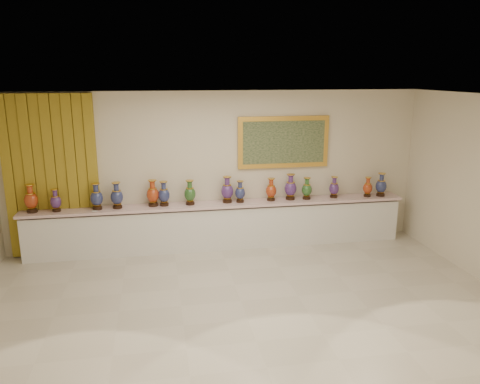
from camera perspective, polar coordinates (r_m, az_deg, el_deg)
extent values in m
plane|color=beige|center=(7.19, 0.09, -13.13)|extent=(8.00, 8.00, 0.00)
plane|color=beige|center=(9.04, -2.74, 2.72)|extent=(8.00, 0.00, 8.00)
plane|color=white|center=(6.39, 0.10, 11.50)|extent=(8.00, 8.00, 0.00)
cube|color=gold|center=(9.10, -21.97, 1.77)|extent=(1.64, 0.14, 2.95)
cube|color=gold|center=(9.16, 5.33, 6.08)|extent=(1.80, 0.06, 1.00)
cube|color=#18311E|center=(9.13, 5.39, 6.05)|extent=(1.62, 0.02, 0.82)
cube|color=white|center=(9.10, -2.47, -4.34)|extent=(7.20, 0.42, 0.81)
cube|color=silver|center=(8.94, -2.48, -1.53)|extent=(7.28, 0.48, 0.05)
cylinder|color=black|center=(9.14, -23.99, -2.11)|extent=(0.18, 0.18, 0.05)
cone|color=gold|center=(9.12, -24.03, -1.78)|extent=(0.16, 0.16, 0.03)
ellipsoid|color=#8E050B|center=(9.09, -24.12, -0.92)|extent=(0.26, 0.26, 0.30)
cylinder|color=gold|center=(9.06, -24.20, -0.15)|extent=(0.16, 0.16, 0.01)
cylinder|color=#8E050B|center=(9.04, -24.24, 0.24)|extent=(0.09, 0.09, 0.11)
cone|color=#8E050B|center=(9.03, -24.29, 0.70)|extent=(0.16, 0.16, 0.04)
cylinder|color=gold|center=(9.02, -24.30, 0.82)|extent=(0.17, 0.17, 0.01)
cylinder|color=black|center=(9.03, -21.45, -2.08)|extent=(0.15, 0.15, 0.04)
cone|color=gold|center=(9.01, -21.47, -1.81)|extent=(0.13, 0.13, 0.03)
ellipsoid|color=#1C0C45|center=(8.99, -21.54, -1.11)|extent=(0.23, 0.23, 0.24)
cylinder|color=gold|center=(8.96, -21.60, -0.49)|extent=(0.13, 0.13, 0.01)
cylinder|color=#1C0C45|center=(8.95, -21.63, -0.16)|extent=(0.08, 0.08, 0.09)
cone|color=#1C0C45|center=(8.93, -21.66, 0.20)|extent=(0.13, 0.13, 0.03)
cylinder|color=gold|center=(8.93, -21.67, 0.30)|extent=(0.13, 0.13, 0.01)
cylinder|color=black|center=(8.91, -16.99, -1.88)|extent=(0.17, 0.17, 0.05)
cone|color=gold|center=(8.90, -17.02, -1.55)|extent=(0.15, 0.15, 0.03)
ellipsoid|color=#0F173B|center=(8.86, -17.08, -0.72)|extent=(0.24, 0.24, 0.28)
cylinder|color=gold|center=(8.83, -17.13, 0.03)|extent=(0.15, 0.15, 0.01)
cylinder|color=#0F173B|center=(8.82, -17.16, 0.42)|extent=(0.09, 0.09, 0.10)
cone|color=#0F173B|center=(8.80, -17.20, 0.86)|extent=(0.15, 0.15, 0.04)
cylinder|color=gold|center=(8.80, -17.21, 0.98)|extent=(0.16, 0.16, 0.01)
cylinder|color=black|center=(8.89, -14.70, -1.76)|extent=(0.17, 0.17, 0.05)
cone|color=gold|center=(8.88, -14.72, -1.43)|extent=(0.15, 0.15, 0.03)
ellipsoid|color=#0F173B|center=(8.84, -14.78, -0.59)|extent=(0.27, 0.27, 0.28)
cylinder|color=gold|center=(8.81, -14.83, 0.16)|extent=(0.15, 0.15, 0.01)
cylinder|color=#0F173B|center=(8.80, -14.85, 0.55)|extent=(0.09, 0.09, 0.10)
cone|color=#0F173B|center=(8.78, -14.88, 0.99)|extent=(0.15, 0.15, 0.04)
cylinder|color=gold|center=(8.78, -14.89, 1.11)|extent=(0.16, 0.16, 0.01)
cylinder|color=black|center=(8.89, -10.53, -1.53)|extent=(0.18, 0.18, 0.05)
cone|color=gold|center=(8.87, -10.55, -1.19)|extent=(0.15, 0.15, 0.03)
ellipsoid|color=#8E050B|center=(8.84, -10.59, -0.33)|extent=(0.29, 0.29, 0.29)
cylinder|color=gold|center=(8.81, -10.62, 0.44)|extent=(0.16, 0.16, 0.01)
cylinder|color=#8E050B|center=(8.79, -10.64, 0.84)|extent=(0.09, 0.09, 0.10)
cone|color=#8E050B|center=(8.78, -10.66, 1.30)|extent=(0.16, 0.16, 0.04)
cylinder|color=gold|center=(8.77, -10.67, 1.42)|extent=(0.16, 0.16, 0.01)
cylinder|color=black|center=(8.88, -9.21, -1.50)|extent=(0.16, 0.16, 0.05)
cone|color=gold|center=(8.86, -9.22, -1.18)|extent=(0.14, 0.14, 0.03)
ellipsoid|color=#0F173B|center=(8.83, -9.25, -0.38)|extent=(0.29, 0.29, 0.27)
cylinder|color=gold|center=(8.80, -9.28, 0.34)|extent=(0.15, 0.15, 0.01)
cylinder|color=#0F173B|center=(8.79, -9.30, 0.72)|extent=(0.09, 0.09, 0.10)
cone|color=#0F173B|center=(8.77, -9.32, 1.14)|extent=(0.15, 0.15, 0.04)
cylinder|color=gold|center=(8.77, -9.32, 1.26)|extent=(0.15, 0.15, 0.01)
cylinder|color=black|center=(8.89, -6.09, -1.37)|extent=(0.17, 0.17, 0.05)
cone|color=gold|center=(8.87, -6.10, -1.06)|extent=(0.15, 0.15, 0.03)
ellipsoid|color=black|center=(8.84, -6.12, -0.24)|extent=(0.29, 0.29, 0.27)
cylinder|color=gold|center=(8.81, -6.14, 0.48)|extent=(0.15, 0.15, 0.01)
cylinder|color=black|center=(8.80, -6.15, 0.86)|extent=(0.09, 0.09, 0.10)
cone|color=black|center=(8.78, -6.16, 1.29)|extent=(0.15, 0.15, 0.04)
cylinder|color=gold|center=(8.78, -6.17, 1.40)|extent=(0.15, 0.15, 0.01)
cylinder|color=black|center=(8.98, -1.56, -1.11)|extent=(0.18, 0.18, 0.05)
cone|color=gold|center=(8.97, -1.56, -0.77)|extent=(0.16, 0.16, 0.03)
ellipsoid|color=#1C0C45|center=(8.93, -1.57, 0.10)|extent=(0.29, 0.29, 0.29)
cylinder|color=gold|center=(8.90, -1.57, 0.87)|extent=(0.16, 0.16, 0.01)
cylinder|color=#1C0C45|center=(8.89, -1.58, 1.28)|extent=(0.09, 0.09, 0.11)
cone|color=#1C0C45|center=(8.87, -1.58, 1.73)|extent=(0.16, 0.16, 0.04)
cylinder|color=gold|center=(8.87, -1.58, 1.86)|extent=(0.17, 0.17, 0.01)
cylinder|color=black|center=(9.00, 0.02, -1.12)|extent=(0.15, 0.15, 0.04)
cone|color=gold|center=(8.98, 0.02, -0.83)|extent=(0.13, 0.13, 0.03)
ellipsoid|color=#0F173B|center=(8.95, 0.02, -0.12)|extent=(0.26, 0.26, 0.24)
cylinder|color=gold|center=(8.93, 0.02, 0.52)|extent=(0.13, 0.13, 0.01)
cylinder|color=#0F173B|center=(8.92, 0.02, 0.86)|extent=(0.08, 0.08, 0.09)
cone|color=#0F173B|center=(8.90, 0.02, 1.23)|extent=(0.13, 0.13, 0.03)
cylinder|color=gold|center=(8.90, 0.02, 1.34)|extent=(0.14, 0.14, 0.01)
cylinder|color=black|center=(9.13, 3.79, -0.90)|extent=(0.16, 0.16, 0.04)
cone|color=gold|center=(9.12, 3.80, -0.61)|extent=(0.14, 0.14, 0.03)
ellipsoid|color=#8E050B|center=(9.09, 3.81, 0.14)|extent=(0.25, 0.25, 0.26)
cylinder|color=gold|center=(9.06, 3.82, 0.81)|extent=(0.14, 0.14, 0.01)
cylinder|color=#8E050B|center=(9.05, 3.83, 1.15)|extent=(0.08, 0.08, 0.09)
cone|color=#8E050B|center=(9.04, 3.84, 1.55)|extent=(0.14, 0.14, 0.03)
cylinder|color=gold|center=(9.03, 3.84, 1.65)|extent=(0.14, 0.14, 0.01)
cylinder|color=black|center=(9.24, 6.14, -0.75)|extent=(0.18, 0.18, 0.05)
cone|color=gold|center=(9.23, 6.15, -0.41)|extent=(0.16, 0.16, 0.03)
ellipsoid|color=#1C0C45|center=(9.20, 6.18, 0.43)|extent=(0.29, 0.29, 0.29)
cylinder|color=gold|center=(9.17, 6.20, 1.19)|extent=(0.16, 0.16, 0.01)
cylinder|color=#1C0C45|center=(9.15, 6.21, 1.58)|extent=(0.09, 0.09, 0.11)
cone|color=#1C0C45|center=(9.14, 6.22, 2.03)|extent=(0.16, 0.16, 0.04)
cylinder|color=gold|center=(9.13, 6.22, 2.15)|extent=(0.17, 0.17, 0.01)
cylinder|color=black|center=(9.31, 8.11, -0.72)|extent=(0.15, 0.15, 0.04)
cone|color=gold|center=(9.30, 8.12, -0.44)|extent=(0.13, 0.13, 0.03)
ellipsoid|color=black|center=(9.27, 8.15, 0.27)|extent=(0.23, 0.23, 0.25)
cylinder|color=gold|center=(9.24, 8.17, 0.91)|extent=(0.14, 0.14, 0.01)
cylinder|color=black|center=(9.23, 8.18, 1.25)|extent=(0.08, 0.08, 0.09)
cone|color=black|center=(9.22, 8.19, 1.62)|extent=(0.14, 0.14, 0.03)
cylinder|color=gold|center=(9.21, 8.20, 1.72)|extent=(0.14, 0.14, 0.01)
cylinder|color=black|center=(9.53, 11.34, -0.52)|extent=(0.15, 0.15, 0.04)
cone|color=gold|center=(9.51, 11.36, -0.25)|extent=(0.13, 0.13, 0.03)
ellipsoid|color=#1C0C45|center=(9.49, 11.39, 0.43)|extent=(0.26, 0.26, 0.24)
cylinder|color=gold|center=(9.46, 11.42, 1.04)|extent=(0.13, 0.13, 0.01)
cylinder|color=#1C0C45|center=(9.45, 11.44, 1.36)|extent=(0.08, 0.08, 0.09)
cone|color=#1C0C45|center=(9.44, 11.46, 1.72)|extent=(0.13, 0.13, 0.03)
cylinder|color=gold|center=(9.43, 11.46, 1.81)|extent=(0.14, 0.14, 0.01)
cylinder|color=black|center=(9.75, 15.24, -0.41)|extent=(0.14, 0.14, 0.04)
cone|color=gold|center=(9.74, 15.25, -0.16)|extent=(0.12, 0.12, 0.03)
ellipsoid|color=#8E050B|center=(9.72, 15.29, 0.46)|extent=(0.24, 0.24, 0.23)
cylinder|color=gold|center=(9.69, 15.33, 1.02)|extent=(0.13, 0.13, 0.01)
cylinder|color=#8E050B|center=(9.68, 15.35, 1.31)|extent=(0.07, 0.07, 0.08)
cone|color=#8E050B|center=(9.67, 15.37, 1.64)|extent=(0.13, 0.13, 0.03)
cylinder|color=gold|center=(9.67, 15.38, 1.73)|extent=(0.13, 0.13, 0.01)
cylinder|color=black|center=(9.87, 16.75, -0.33)|extent=(0.17, 0.17, 0.05)
cone|color=gold|center=(9.85, 16.77, -0.04)|extent=(0.15, 0.15, 0.03)
ellipsoid|color=#0F173B|center=(9.82, 16.82, 0.69)|extent=(0.28, 0.28, 0.27)
cylinder|color=gold|center=(9.80, 16.87, 1.35)|extent=(0.15, 0.15, 0.01)
cylinder|color=#0F173B|center=(9.79, 16.90, 1.69)|extent=(0.09, 0.09, 0.10)
cone|color=#0F173B|center=(9.77, 16.92, 2.07)|extent=(0.15, 0.15, 0.04)
cylinder|color=gold|center=(9.77, 16.93, 2.18)|extent=(0.15, 0.15, 0.01)
cube|color=white|center=(8.82, -17.28, -2.22)|extent=(0.10, 0.06, 0.00)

